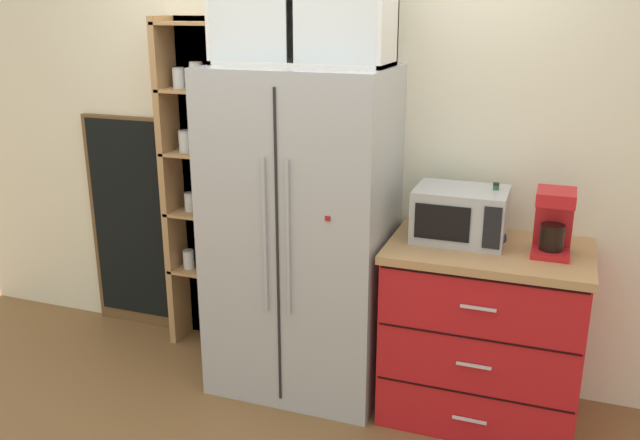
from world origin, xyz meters
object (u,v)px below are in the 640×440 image
Objects in this scene: mug_charcoal at (491,236)px; bottle_green at (494,215)px; mug_navy at (490,239)px; microwave at (460,215)px; coffee_maker at (554,221)px; refrigerator at (302,234)px; chalkboard_menu at (132,223)px.

bottle_green is (-0.00, 0.07, 0.08)m from mug_charcoal.
mug_charcoal is 0.03m from mug_navy.
microwave is 1.49× the size of bottle_green.
bottle_green is (0.16, 0.04, 0.00)m from microwave.
coffee_maker is 0.30m from mug_charcoal.
microwave is at bearing 4.60° from refrigerator.
refrigerator is 0.98m from bottle_green.
coffee_maker is 2.56m from chalkboard_menu.
bottle_green is at bearing 6.09° from refrigerator.
coffee_maker is at bearing -5.55° from microwave.
mug_charcoal reaches higher than mug_navy.
mug_navy is (-0.00, -0.03, -0.00)m from mug_charcoal.
mug_charcoal is (0.16, -0.03, -0.08)m from microwave.
coffee_maker is 0.23× the size of chalkboard_menu.
coffee_maker is at bearing 4.56° from mug_navy.
chalkboard_menu is (-2.24, 0.30, -0.26)m from mug_navy.
mug_navy is 0.41× the size of bottle_green.
microwave is 0.44m from coffee_maker.
microwave is at bearing -166.38° from bottle_green.
refrigerator is at bearing -13.17° from chalkboard_menu.
microwave is 0.18m from mug_charcoal.
mug_charcoal is 2.27m from chalkboard_menu.
microwave is at bearing 168.58° from mug_charcoal.
coffee_maker is at bearing -6.27° from chalkboard_menu.
chalkboard_menu is at bearing 173.73° from coffee_maker.
refrigerator reaches higher than mug_navy.
refrigerator is 0.97m from mug_navy.
coffee_maker is 2.59× the size of mug_navy.
mug_charcoal is 0.93× the size of mug_navy.
mug_charcoal is 0.38× the size of bottle_green.
mug_charcoal is at bearing 89.85° from mug_navy.
mug_navy is 2.28m from chalkboard_menu.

